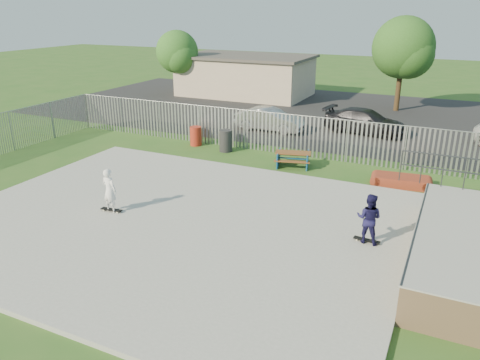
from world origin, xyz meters
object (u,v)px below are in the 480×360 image
at_px(skater_navy, 369,218).
at_px(skater_white, 110,190).
at_px(trash_bin_grey, 226,141).
at_px(car_silver, 270,119).
at_px(trash_bin_red, 196,136).
at_px(picnic_table, 293,159).
at_px(car_dark, 365,121).
at_px(tree_left, 177,52).
at_px(tree_mid, 403,48).
at_px(funbox, 401,181).

bearing_deg(skater_navy, skater_white, 14.51).
distance_m(trash_bin_grey, car_silver, 4.78).
bearing_deg(trash_bin_grey, trash_bin_red, 171.37).
height_order(picnic_table, skater_white, skater_white).
height_order(picnic_table, trash_bin_red, trash_bin_red).
bearing_deg(skater_navy, trash_bin_grey, -35.74).
xyz_separation_m(car_dark, tree_left, (-16.19, 5.77, 2.76)).
height_order(trash_bin_grey, car_silver, car_silver).
xyz_separation_m(picnic_table, car_dark, (1.78, 7.34, 0.36)).
xyz_separation_m(trash_bin_red, tree_mid, (8.25, 13.56, 3.77)).
bearing_deg(skater_white, car_dark, -105.96).
distance_m(trash_bin_red, car_dark, 9.79).
bearing_deg(tree_left, car_silver, -34.47).
bearing_deg(car_silver, picnic_table, -147.79).
xyz_separation_m(trash_bin_grey, tree_left, (-10.58, 12.33, 2.92)).
xyz_separation_m(picnic_table, skater_white, (-3.94, -7.80, 0.59)).
xyz_separation_m(tree_mid, skater_navy, (2.06, -20.91, -3.34)).
xyz_separation_m(trash_bin_grey, tree_mid, (6.34, 13.85, 3.72)).
relative_size(tree_mid, skater_navy, 4.06).
height_order(trash_bin_red, skater_navy, skater_navy).
distance_m(car_dark, skater_navy, 13.90).
height_order(tree_left, skater_navy, tree_left).
relative_size(trash_bin_red, trash_bin_grey, 0.91).
relative_size(funbox, tree_left, 0.41).
xyz_separation_m(trash_bin_grey, skater_navy, (8.39, -7.06, 0.38)).
bearing_deg(tree_left, picnic_table, -42.31).
height_order(funbox, car_silver, car_silver).
distance_m(picnic_table, trash_bin_grey, 3.91).
height_order(tree_mid, skater_white, tree_mid).
bearing_deg(tree_left, tree_mid, 5.12).
bearing_deg(car_silver, tree_mid, -32.13).
bearing_deg(tree_left, funbox, -35.24).
bearing_deg(car_silver, trash_bin_grey, 175.49).
bearing_deg(picnic_table, tree_mid, 65.69).
relative_size(trash_bin_grey, skater_white, 0.70).
height_order(picnic_table, funbox, picnic_table).
bearing_deg(tree_left, trash_bin_red, -54.24).
xyz_separation_m(trash_bin_grey, car_silver, (0.44, 4.76, 0.14)).
xyz_separation_m(car_dark, skater_white, (-5.71, -15.15, 0.23)).
bearing_deg(skater_navy, car_dark, -74.09).
bearing_deg(tree_left, trash_bin_grey, -49.36).
bearing_deg(tree_mid, skater_white, -106.03).
distance_m(picnic_table, tree_left, 19.74).
bearing_deg(skater_white, trash_bin_red, -73.80).
relative_size(funbox, skater_white, 1.34).
relative_size(picnic_table, tree_left, 0.36).
distance_m(trash_bin_red, trash_bin_grey, 1.94).
distance_m(trash_bin_grey, tree_left, 16.51).
relative_size(car_dark, skater_white, 3.02).
bearing_deg(car_dark, tree_mid, 2.03).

